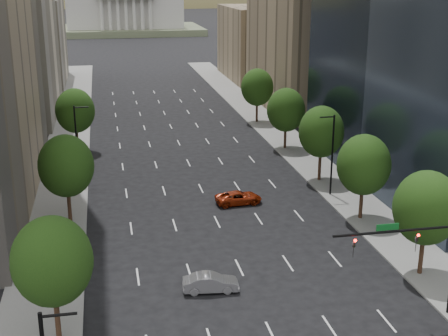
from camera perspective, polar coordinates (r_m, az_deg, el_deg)
sidewalk_left at (r=69.29m, az=-14.92°, el=-2.60°), size 6.00×200.00×0.15m
sidewalk_right at (r=73.71m, az=9.84°, el=-1.03°), size 6.00×200.00×0.15m
midrise_cream_left at (r=109.24m, az=-19.52°, el=13.58°), size 14.00×30.00×35.00m
filler_left at (r=142.57m, az=-17.42°, el=11.05°), size 14.00×26.00×18.00m
parking_tan_right at (r=111.12m, az=7.52°, el=13.17°), size 14.00×30.00×30.00m
filler_right at (r=143.31m, az=3.16°, el=11.44°), size 14.00×26.00×16.00m
tree_right_1 at (r=50.79m, az=18.13°, el=-3.52°), size 5.20×5.20×8.75m
tree_right_2 at (r=60.95m, az=12.75°, el=0.29°), size 5.20×5.20×8.61m
tree_right_3 at (r=71.57m, az=8.95°, el=3.31°), size 5.20×5.20×8.89m
tree_right_4 at (r=84.59m, az=5.73°, el=5.34°), size 5.20×5.20×8.46m
tree_right_5 at (r=99.66m, az=3.08°, el=7.43°), size 5.20×5.20×8.75m
tree_left_0 at (r=41.18m, az=-15.54°, el=-8.29°), size 5.20×5.20×8.75m
tree_left_1 at (r=59.76m, az=-14.34°, el=0.18°), size 5.20×5.20×8.97m
tree_left_2 at (r=85.00m, az=-13.55°, el=5.14°), size 5.20×5.20×8.68m
streetlight_rn at (r=67.14m, az=9.90°, el=1.38°), size 1.70×0.20×9.00m
streetlight_ln at (r=72.53m, az=-13.38°, el=2.38°), size 1.70×0.20×9.00m
traffic_signal at (r=44.58m, az=17.82°, el=-7.28°), size 9.12×0.40×7.38m
capitol at (r=255.41m, az=-9.15°, el=14.07°), size 60.00×40.00×35.20m
foothills at (r=609.20m, az=-7.05°, el=11.70°), size 720.00×413.00×263.00m
car_silver at (r=47.91m, az=-1.23°, el=-10.52°), size 4.40×1.88×1.41m
car_red_far at (r=65.04m, az=1.35°, el=-2.75°), size 5.05×2.64×1.36m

